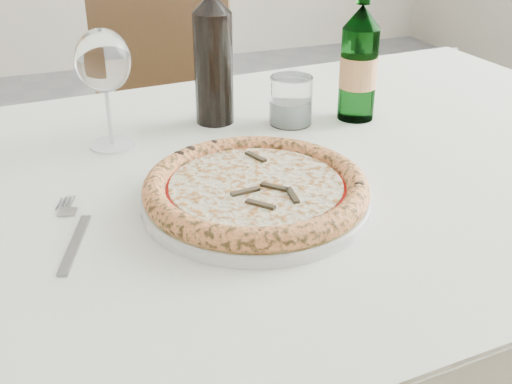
# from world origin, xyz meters

# --- Properties ---
(dining_table) EXTENTS (1.61, 1.01, 0.76)m
(dining_table) POSITION_xyz_m (-0.01, -0.26, 0.67)
(dining_table) COLOR brown
(dining_table) RESTS_ON floor
(chair_far) EXTENTS (0.50, 0.50, 0.93)m
(chair_far) POSITION_xyz_m (0.06, 0.55, 0.53)
(chair_far) COLOR brown
(chair_far) RESTS_ON floor
(plate) EXTENTS (0.31, 0.31, 0.02)m
(plate) POSITION_xyz_m (-0.01, -0.36, 0.76)
(plate) COLOR white
(plate) RESTS_ON dining_table
(pizza) EXTENTS (0.30, 0.30, 0.03)m
(pizza) POSITION_xyz_m (-0.01, -0.36, 0.78)
(pizza) COLOR tan
(pizza) RESTS_ON plate
(fork) EXTENTS (0.06, 0.19, 0.00)m
(fork) POSITION_xyz_m (-0.25, -0.35, 0.76)
(fork) COLOR gray
(fork) RESTS_ON dining_table
(wine_glass) EXTENTS (0.09, 0.09, 0.19)m
(wine_glass) POSITION_xyz_m (-0.15, -0.09, 0.89)
(wine_glass) COLOR white
(wine_glass) RESTS_ON dining_table
(tumbler) EXTENTS (0.07, 0.07, 0.08)m
(tumbler) POSITION_xyz_m (0.16, -0.10, 0.79)
(tumbler) COLOR white
(tumbler) RESTS_ON dining_table
(beer_bottle) EXTENTS (0.07, 0.07, 0.25)m
(beer_bottle) POSITION_xyz_m (0.28, -0.12, 0.86)
(beer_bottle) COLOR #317039
(beer_bottle) RESTS_ON dining_table
(wine_bottle) EXTENTS (0.07, 0.07, 0.27)m
(wine_bottle) POSITION_xyz_m (0.04, -0.04, 0.87)
(wine_bottle) COLOR black
(wine_bottle) RESTS_ON dining_table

